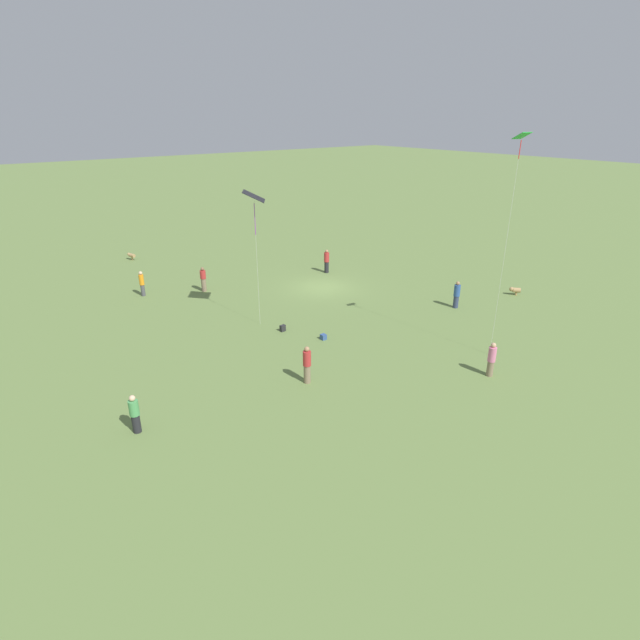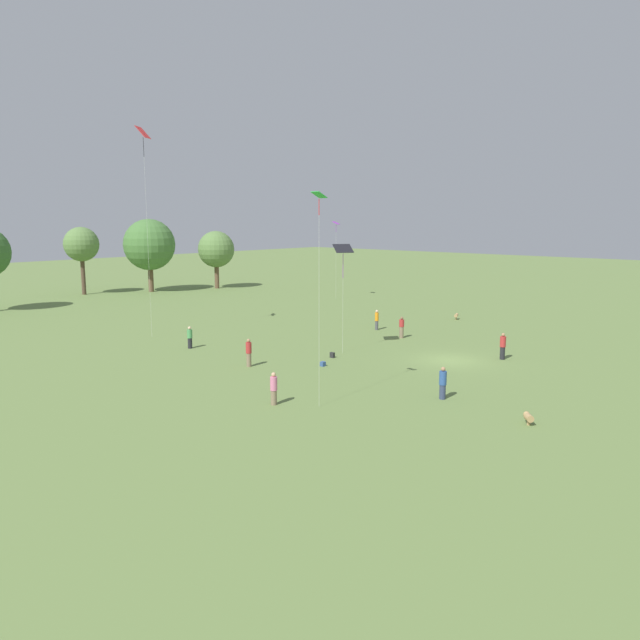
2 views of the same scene
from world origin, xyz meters
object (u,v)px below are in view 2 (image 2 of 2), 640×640
object	(u,v)px
person_6	(190,337)
dog_0	(456,315)
person_3	(274,389)
kite_0	(319,210)
picnic_bag_1	(323,364)
kite_3	(343,251)
person_4	(249,353)
person_2	(443,383)
person_0	(402,327)
kite_1	(143,139)
kite_2	(336,226)
person_1	(503,346)
picnic_bag_0	(332,355)
person_5	(377,320)
dog_1	(528,417)

from	to	relation	value
person_6	dog_0	size ratio (longest dim) A/B	2.05
person_3	kite_0	distance (m)	9.49
picnic_bag_1	kite_3	bearing A→B (deg)	22.08
picnic_bag_1	kite_0	bearing A→B (deg)	-140.12
person_4	person_6	world-z (taller)	person_4
person_2	person_6	distance (m)	21.07
kite_0	picnic_bag_1	bearing A→B (deg)	3.26
person_0	person_6	size ratio (longest dim) A/B	1.06
person_0	person_6	world-z (taller)	person_0
person_3	person_6	size ratio (longest dim) A/B	1.05
person_4	kite_0	xyz separation A→B (m)	(-3.55, -9.31, 9.12)
person_0	kite_0	world-z (taller)	kite_0
kite_1	picnic_bag_1	size ratio (longest dim) A/B	52.90
kite_0	dog_0	distance (m)	32.44
person_0	person_4	distance (m)	15.01
person_0	dog_0	distance (m)	11.39
person_4	kite_2	distance (m)	35.94
person_1	person_3	size ratio (longest dim) A/B	1.06
kite_3	picnic_bag_1	size ratio (longest dim) A/B	24.81
kite_0	picnic_bag_1	size ratio (longest dim) A/B	34.68
person_6	picnic_bag_1	size ratio (longest dim) A/B	5.27
person_3	kite_2	xyz separation A→B (m)	(35.08, 25.18, 7.83)
person_0	kite_2	world-z (taller)	kite_2
person_3	picnic_bag_0	size ratio (longest dim) A/B	4.60
person_2	kite_0	size ratio (longest dim) A/B	0.16
person_3	dog_0	size ratio (longest dim) A/B	2.16
person_4	person_0	bearing A→B (deg)	95.29
dog_0	person_6	bearing A→B (deg)	-128.01
person_3	dog_0	xyz separation A→B (m)	(31.06, 6.67, -0.47)
person_0	person_5	size ratio (longest dim) A/B	1.00
person_6	picnic_bag_1	xyz separation A→B (m)	(2.29, -11.24, -0.67)
person_6	dog_0	world-z (taller)	person_6
person_0	dog_0	bearing A→B (deg)	111.97
person_5	person_6	bearing A→B (deg)	-111.65
dog_1	person_1	bearing A→B (deg)	77.67
person_6	dog_1	world-z (taller)	person_6
person_3	kite_0	xyz separation A→B (m)	(1.32, -1.99, 9.18)
person_1	dog_1	bearing A→B (deg)	132.97
kite_0	kite_1	size ratio (longest dim) A/B	0.66
person_0	dog_1	xyz separation A→B (m)	(-14.00, -16.64, -0.51)
kite_3	dog_0	world-z (taller)	kite_3
person_4	dog_0	size ratio (longest dim) A/B	2.30
dog_1	picnic_bag_0	world-z (taller)	dog_1
person_1	kite_2	xyz separation A→B (m)	(17.19, 29.43, 7.78)
kite_1	kite_2	size ratio (longest dim) A/B	1.81
kite_0	picnic_bag_0	size ratio (longest dim) A/B	28.84
person_4	picnic_bag_1	xyz separation A→B (m)	(3.30, -3.58, -0.78)
person_5	kite_3	xyz separation A→B (m)	(-9.24, -3.73, 6.48)
picnic_bag_0	person_3	bearing A→B (deg)	-154.99
person_5	kite_1	xyz separation A→B (m)	(-14.99, 11.75, 14.81)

